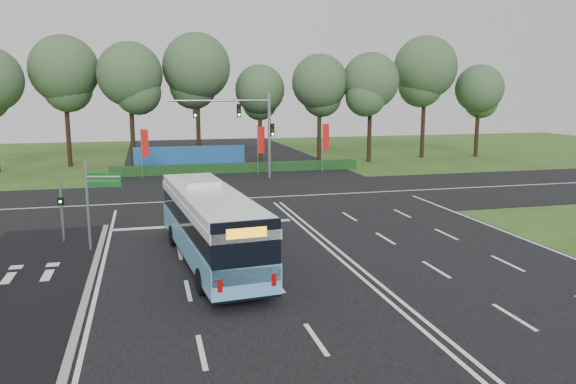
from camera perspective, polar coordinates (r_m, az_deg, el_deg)
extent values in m
plane|color=#304F1A|center=(26.78, 3.35, -5.27)|extent=(120.00, 120.00, 0.00)
cube|color=black|center=(26.77, 3.35, -5.23)|extent=(20.00, 120.00, 0.04)
cube|color=black|center=(38.09, -2.09, -0.56)|extent=(120.00, 14.00, 0.05)
cube|color=black|center=(23.21, -25.35, -8.64)|extent=(5.00, 18.00, 0.06)
cube|color=gray|center=(22.84, -19.38, -8.45)|extent=(0.25, 18.00, 0.12)
cube|color=#5BA4D4|center=(23.76, -7.87, -4.81)|extent=(3.46, 11.62, 1.05)
cube|color=black|center=(23.89, -7.84, -5.92)|extent=(3.43, 11.57, 0.29)
cube|color=black|center=(23.53, -7.93, -2.57)|extent=(3.35, 11.44, 0.91)
cube|color=white|center=(23.41, -7.96, -1.20)|extent=(3.46, 11.62, 0.33)
cube|color=white|center=(23.35, -7.98, -0.40)|extent=(3.37, 11.16, 0.33)
cube|color=white|center=(25.61, -9.09, 1.16)|extent=(1.79, 2.99, 0.24)
cube|color=black|center=(18.18, -4.24, -6.17)|extent=(2.31, 0.34, 2.10)
cube|color=orange|center=(17.96, -4.23, -4.16)|extent=(1.34, 0.19, 0.33)
cylinder|color=black|center=(26.81, -11.61, -4.35)|extent=(0.36, 1.01, 0.99)
cylinder|color=black|center=(27.19, -6.96, -4.01)|extent=(0.36, 1.01, 0.99)
cylinder|color=black|center=(20.30, -8.81, -9.01)|extent=(0.36, 1.01, 0.99)
cylinder|color=black|center=(20.80, -2.71, -8.43)|extent=(0.36, 1.01, 0.99)
cylinder|color=gray|center=(28.69, -21.98, -1.89)|extent=(0.12, 0.12, 2.98)
cube|color=black|center=(28.41, -22.10, -0.87)|extent=(0.28, 0.23, 0.34)
sphere|color=#19F233|center=(28.32, -22.13, -0.91)|extent=(0.12, 0.12, 0.12)
cylinder|color=gray|center=(26.58, -19.66, -1.37)|extent=(0.12, 0.12, 4.15)
cube|color=#0E4F20|center=(26.11, -18.23, 1.52)|extent=(1.53, 0.44, 0.31)
cube|color=#0E4F20|center=(26.16, -18.18, 0.74)|extent=(1.53, 0.44, 0.23)
cube|color=white|center=(26.07, -18.23, 1.51)|extent=(1.41, 0.36, 0.04)
cylinder|color=gray|center=(47.33, -14.65, 3.76)|extent=(0.06, 0.06, 4.18)
cube|color=red|center=(47.26, -14.33, 4.84)|extent=(0.56, 0.07, 2.23)
cylinder|color=gray|center=(47.98, -3.09, 4.22)|extent=(0.07, 0.07, 4.28)
cube|color=red|center=(47.95, -2.73, 5.30)|extent=(0.57, 0.04, 2.28)
cylinder|color=gray|center=(50.06, 3.52, 4.52)|extent=(0.07, 0.07, 4.38)
cube|color=red|center=(50.10, 3.87, 5.58)|extent=(0.58, 0.09, 2.33)
cylinder|color=gray|center=(46.30, -1.91, 5.70)|extent=(0.24, 0.24, 7.00)
cylinder|color=gray|center=(45.48, -6.92, 9.21)|extent=(8.00, 0.16, 0.16)
cube|color=black|center=(45.71, -5.02, 8.24)|extent=(0.32, 0.28, 1.05)
cube|color=black|center=(45.28, -9.44, 8.13)|extent=(0.32, 0.28, 1.05)
cube|color=black|center=(46.31, -1.61, 6.32)|extent=(0.32, 0.28, 1.05)
cube|color=#153A16|center=(50.17, -5.10, 2.45)|extent=(22.00, 1.20, 0.80)
cube|color=#1B4E93|center=(52.09, -9.91, 3.40)|extent=(10.00, 0.30, 2.20)
cylinder|color=black|center=(57.59, -21.50, 6.72)|extent=(0.44, 0.44, 8.68)
sphere|color=#395431|center=(57.56, -21.82, 11.48)|extent=(6.39, 6.39, 6.39)
cylinder|color=black|center=(55.66, -15.56, 6.74)|extent=(0.44, 0.44, 8.25)
sphere|color=#395431|center=(55.60, -15.79, 11.43)|extent=(6.08, 6.08, 6.08)
cylinder|color=black|center=(56.96, -9.12, 7.43)|extent=(0.44, 0.44, 9.01)
sphere|color=#395431|center=(56.95, -9.27, 12.44)|extent=(6.64, 6.64, 6.64)
cylinder|color=black|center=(58.65, -2.85, 6.61)|extent=(0.44, 0.44, 6.93)
sphere|color=#395431|center=(58.54, -2.89, 10.35)|extent=(5.10, 5.10, 5.10)
cylinder|color=black|center=(57.50, 3.20, 6.88)|extent=(0.44, 0.44, 7.62)
sphere|color=#395431|center=(57.41, 3.24, 11.08)|extent=(5.62, 5.62, 5.62)
cylinder|color=black|center=(58.08, 8.29, 6.88)|extent=(0.44, 0.44, 7.75)
sphere|color=#395431|center=(58.00, 8.40, 11.11)|extent=(5.71, 5.71, 5.71)
cylinder|color=black|center=(62.82, 13.58, 7.58)|extent=(0.44, 0.44, 9.11)
sphere|color=#395431|center=(62.82, 13.78, 12.17)|extent=(6.72, 6.72, 6.72)
cylinder|color=black|center=(65.38, 18.67, 6.51)|extent=(0.44, 0.44, 7.04)
sphere|color=#395431|center=(65.28, 18.87, 9.91)|extent=(5.19, 5.19, 5.19)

